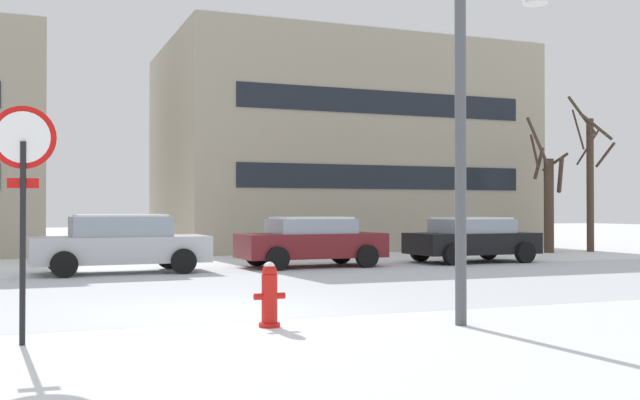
{
  "coord_description": "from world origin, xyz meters",
  "views": [
    {
      "loc": [
        -2.85,
        -11.56,
        1.62
      ],
      "look_at": [
        3.64,
        4.99,
        1.85
      ],
      "focal_mm": 42.29,
      "sensor_mm": 36.0,
      "label": 1
    }
  ],
  "objects_px": {
    "street_lamp": "(478,104)",
    "parked_car_black": "(472,239)",
    "parked_car_silver": "(120,243)",
    "stop_sign": "(23,177)",
    "fire_hydrant": "(269,294)",
    "parked_car_maroon": "(311,241)"
  },
  "relations": [
    {
      "from": "stop_sign",
      "to": "parked_car_black",
      "type": "distance_m",
      "value": 16.45
    },
    {
      "from": "stop_sign",
      "to": "parked_car_silver",
      "type": "bearing_deg",
      "value": 77.24
    },
    {
      "from": "fire_hydrant",
      "to": "parked_car_black",
      "type": "distance_m",
      "value": 13.86
    },
    {
      "from": "parked_car_silver",
      "to": "parked_car_maroon",
      "type": "height_order",
      "value": "parked_car_silver"
    },
    {
      "from": "fire_hydrant",
      "to": "parked_car_maroon",
      "type": "distance_m",
      "value": 10.91
    },
    {
      "from": "fire_hydrant",
      "to": "street_lamp",
      "type": "distance_m",
      "value": 3.98
    },
    {
      "from": "street_lamp",
      "to": "parked_car_silver",
      "type": "relative_size",
      "value": 1.14
    },
    {
      "from": "stop_sign",
      "to": "street_lamp",
      "type": "bearing_deg",
      "value": -5.38
    },
    {
      "from": "stop_sign",
      "to": "parked_car_maroon",
      "type": "height_order",
      "value": "stop_sign"
    },
    {
      "from": "parked_car_silver",
      "to": "parked_car_black",
      "type": "bearing_deg",
      "value": 0.37
    },
    {
      "from": "stop_sign",
      "to": "parked_car_maroon",
      "type": "relative_size",
      "value": 0.69
    },
    {
      "from": "parked_car_maroon",
      "to": "parked_car_silver",
      "type": "bearing_deg",
      "value": -178.66
    },
    {
      "from": "street_lamp",
      "to": "parked_car_black",
      "type": "relative_size",
      "value": 1.28
    },
    {
      "from": "parked_car_silver",
      "to": "stop_sign",
      "type": "bearing_deg",
      "value": -102.76
    },
    {
      "from": "street_lamp",
      "to": "stop_sign",
      "type": "bearing_deg",
      "value": 174.62
    },
    {
      "from": "street_lamp",
      "to": "parked_car_black",
      "type": "distance_m",
      "value": 12.97
    },
    {
      "from": "parked_car_silver",
      "to": "parked_car_maroon",
      "type": "bearing_deg",
      "value": 1.34
    },
    {
      "from": "parked_car_maroon",
      "to": "stop_sign",
      "type": "bearing_deg",
      "value": -126.45
    },
    {
      "from": "street_lamp",
      "to": "parked_car_black",
      "type": "bearing_deg",
      "value": 57.56
    },
    {
      "from": "stop_sign",
      "to": "parked_car_silver",
      "type": "relative_size",
      "value": 0.64
    },
    {
      "from": "fire_hydrant",
      "to": "parked_car_black",
      "type": "relative_size",
      "value": 0.23
    },
    {
      "from": "fire_hydrant",
      "to": "parked_car_black",
      "type": "height_order",
      "value": "parked_car_black"
    }
  ]
}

